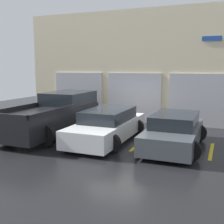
% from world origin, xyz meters
% --- Properties ---
extents(ground_plane, '(28.00, 28.00, 0.00)m').
position_xyz_m(ground_plane, '(0.00, 0.00, 0.00)').
color(ground_plane, black).
extents(shophouse_building, '(13.19, 0.68, 5.96)m').
position_xyz_m(shophouse_building, '(-0.01, 3.29, 2.92)').
color(shophouse_building, beige).
rests_on(shophouse_building, ground).
extents(pickup_truck, '(2.64, 5.59, 1.78)m').
position_xyz_m(pickup_truck, '(-2.67, -0.91, 0.85)').
color(pickup_truck, black).
rests_on(pickup_truck, ground).
extents(sedan_white, '(2.21, 4.78, 1.28)m').
position_xyz_m(sedan_white, '(0.00, -1.17, 0.61)').
color(sedan_white, white).
rests_on(sedan_white, ground).
extents(sedan_side, '(2.19, 4.28, 1.25)m').
position_xyz_m(sedan_side, '(2.67, -1.17, 0.60)').
color(sedan_side, '#474C51').
rests_on(sedan_side, ground).
extents(parking_stripe_far_left, '(0.12, 2.20, 0.01)m').
position_xyz_m(parking_stripe_far_left, '(-4.01, -1.20, 0.00)').
color(parking_stripe_far_left, gold).
rests_on(parking_stripe_far_left, ground).
extents(parking_stripe_left, '(0.12, 2.20, 0.01)m').
position_xyz_m(parking_stripe_left, '(-1.34, -1.20, 0.00)').
color(parking_stripe_left, gold).
rests_on(parking_stripe_left, ground).
extents(parking_stripe_centre, '(0.12, 2.20, 0.01)m').
position_xyz_m(parking_stripe_centre, '(1.34, -1.20, 0.00)').
color(parking_stripe_centre, gold).
rests_on(parking_stripe_centre, ground).
extents(parking_stripe_right, '(0.12, 2.20, 0.01)m').
position_xyz_m(parking_stripe_right, '(4.01, -1.20, 0.00)').
color(parking_stripe_right, gold).
rests_on(parking_stripe_right, ground).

